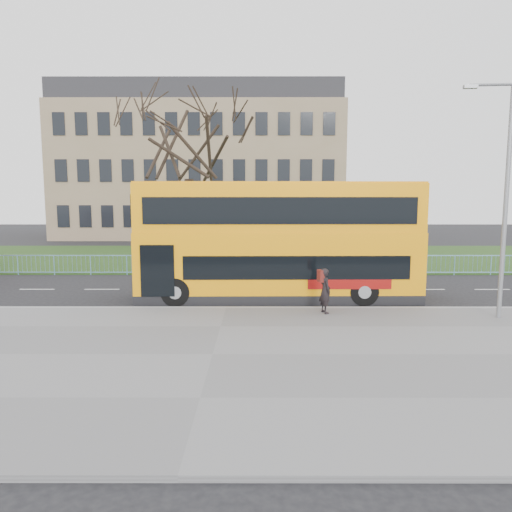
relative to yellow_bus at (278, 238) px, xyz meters
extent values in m
plane|color=black|center=(-2.01, -0.39, -2.54)|extent=(120.00, 120.00, 0.00)
cube|color=slate|center=(-2.01, -7.14, -2.48)|extent=(80.00, 10.50, 0.12)
cube|color=gray|center=(-2.01, -1.94, -2.47)|extent=(80.00, 0.20, 0.14)
cube|color=#233B15|center=(-2.01, 13.91, -2.50)|extent=(80.00, 15.40, 0.08)
cube|color=#847054|center=(-7.01, 34.61, 4.46)|extent=(30.00, 15.00, 14.00)
cube|color=#FF9E0A|center=(0.00, 0.01, -1.10)|extent=(11.32, 2.84, 2.10)
cube|color=#FF9E0A|center=(0.00, 0.01, 0.13)|extent=(11.32, 2.84, 0.36)
cube|color=#FF9E0A|center=(0.00, 0.01, 1.25)|extent=(11.26, 2.79, 1.88)
cube|color=black|center=(0.66, -1.33, -1.02)|extent=(8.70, 0.16, 0.91)
cube|color=black|center=(0.02, -1.32, 1.16)|extent=(10.38, 0.18, 1.02)
cylinder|color=black|center=(-4.01, -1.26, -1.98)|extent=(1.12, 0.32, 1.12)
cylinder|color=black|center=(3.29, -1.15, -1.98)|extent=(1.12, 0.32, 1.12)
imported|color=black|center=(1.54, -2.78, -1.62)|extent=(0.54, 0.67, 1.59)
cylinder|color=gray|center=(7.37, -3.39, 1.41)|extent=(0.15, 0.15, 7.65)
cylinder|color=gray|center=(6.70, -3.33, 5.24)|extent=(1.34, 0.20, 0.10)
cube|color=gray|center=(6.03, -3.28, 5.19)|extent=(0.44, 0.20, 0.11)
camera|label=1|loc=(-0.87, -18.55, 1.54)|focal=32.00mm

